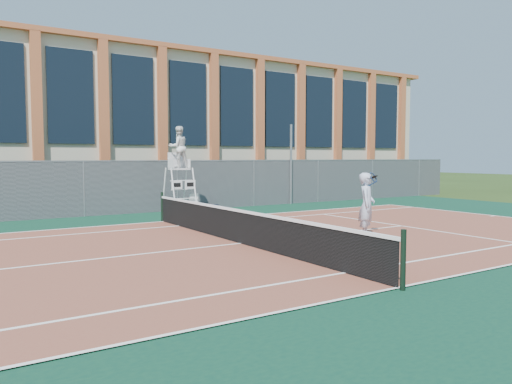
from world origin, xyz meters
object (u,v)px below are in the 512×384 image
plastic_chair (195,202)px  tennis_player (367,205)px  steel_pole (291,164)px  umpire_chair (178,150)px

plastic_chair → tennis_player: tennis_player is taller
steel_pole → tennis_player: bearing=-115.1°
umpire_chair → steel_pole: bearing=13.6°
plastic_chair → tennis_player: (1.41, -8.45, 0.48)m
umpire_chair → plastic_chair: (0.80, 0.21, -2.17)m
steel_pole → umpire_chair: 7.08m
steel_pole → tennis_player: 10.98m
steel_pole → umpire_chair: steel_pole is taller
umpire_chair → plastic_chair: bearing=14.4°
umpire_chair → tennis_player: bearing=-75.0°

